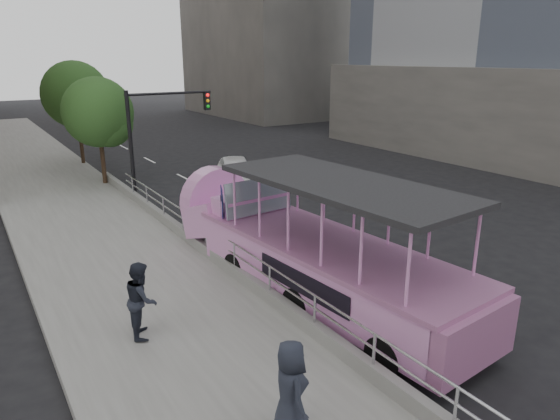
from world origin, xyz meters
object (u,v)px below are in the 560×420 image
object	(u,v)px
duck_boat	(302,249)
street_tree_far	(78,97)
pedestrian_mid	(142,299)
traffic_signal	(155,127)
street_tree_near	(100,115)
pedestrian_far	(291,391)
parking_sign	(222,220)
car	(235,172)

from	to	relation	value
duck_boat	street_tree_far	xyz separation A→B (m)	(-1.42, 21.38, 2.95)
pedestrian_mid	street_tree_far	distance (m)	22.15
traffic_signal	street_tree_near	world-z (taller)	street_tree_near
pedestrian_mid	street_tree_near	xyz separation A→B (m)	(3.19, 15.67, 2.60)
pedestrian_mid	street_tree_near	distance (m)	16.21
duck_boat	pedestrian_far	size ratio (longest dim) A/B	6.04
traffic_signal	street_tree_far	distance (m)	9.57
pedestrian_mid	street_tree_far	world-z (taller)	street_tree_far
duck_boat	traffic_signal	distance (m)	12.15
street_tree_near	street_tree_far	bearing A→B (deg)	88.09
parking_sign	street_tree_near	bearing A→B (deg)	91.35
duck_boat	pedestrian_far	bearing A→B (deg)	-127.17
duck_boat	traffic_signal	xyz separation A→B (m)	(-0.02, 11.96, 2.15)
parking_sign	street_tree_far	distance (m)	19.10
street_tree_near	pedestrian_far	bearing A→B (deg)	-95.99
pedestrian_far	street_tree_far	size ratio (longest dim) A/B	0.29
duck_boat	parking_sign	size ratio (longest dim) A/B	3.94
pedestrian_far	street_tree_far	world-z (taller)	street_tree_far
street_tree_far	traffic_signal	bearing A→B (deg)	-81.57
car	pedestrian_far	xyz separation A→B (m)	(-8.04, -17.19, 0.45)
duck_boat	street_tree_near	size ratio (longest dim) A/B	1.95
pedestrian_far	parking_sign	bearing A→B (deg)	-5.94
parking_sign	pedestrian_far	bearing A→B (deg)	-108.21
pedestrian_far	parking_sign	size ratio (longest dim) A/B	0.65
parking_sign	traffic_signal	distance (m)	9.74
duck_boat	car	size ratio (longest dim) A/B	2.44
parking_sign	street_tree_far	size ratio (longest dim) A/B	0.44
duck_boat	street_tree_near	world-z (taller)	street_tree_near
pedestrian_far	traffic_signal	world-z (taller)	traffic_signal
traffic_signal	pedestrian_far	bearing A→B (deg)	-102.44
pedestrian_far	street_tree_near	bearing A→B (deg)	6.28
parking_sign	duck_boat	bearing A→B (deg)	-61.85
pedestrian_mid	traffic_signal	size ratio (longest dim) A/B	0.35
street_tree_near	duck_boat	bearing A→B (deg)	-83.99
pedestrian_mid	pedestrian_far	world-z (taller)	pedestrian_far
car	pedestrian_mid	distance (m)	15.49
street_tree_near	car	bearing A→B (deg)	-28.01
pedestrian_far	street_tree_far	xyz separation A→B (m)	(2.33, 26.33, 3.08)
pedestrian_far	street_tree_far	bearing A→B (deg)	7.20
car	traffic_signal	world-z (taller)	traffic_signal
car	street_tree_near	bearing A→B (deg)	174.92
pedestrian_mid	pedestrian_far	size ratio (longest dim) A/B	1.00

